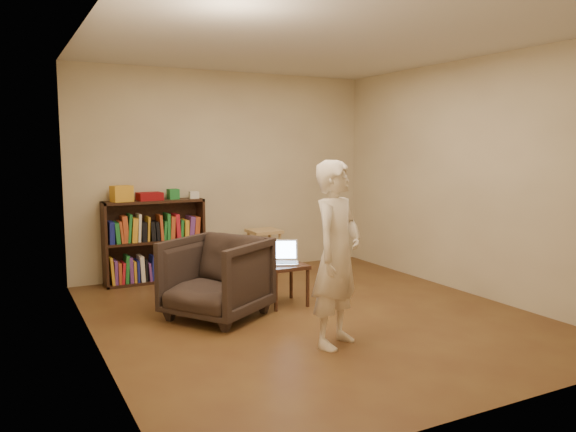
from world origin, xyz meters
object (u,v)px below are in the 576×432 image
armchair (216,278)px  bookshelf (154,246)px  person (337,254)px  stool (264,238)px  laptop (283,258)px  side_table (284,271)px

armchair → bookshelf: bearing=152.2°
person → stool: bearing=47.4°
armchair → person: bearing=-5.0°
stool → laptop: laptop is taller
side_table → person: size_ratio=0.28×
bookshelf → person: person is taller
armchair → laptop: armchair is taller
bookshelf → side_table: (0.94, -1.63, -0.08)m
stool → side_table: size_ratio=1.31×
side_table → laptop: 0.14m
side_table → laptop: laptop is taller
laptop → side_table: bearing=-83.7°
bookshelf → side_table: bearing=-60.1°
armchair → laptop: (0.80, 0.16, 0.10)m
bookshelf → armchair: (0.16, -1.73, -0.05)m
bookshelf → laptop: bearing=-58.6°
armchair → side_table: bearing=64.1°
side_table → stool: bearing=72.7°
side_table → laptop: (0.02, 0.06, 0.13)m
bookshelf → armchair: size_ratio=1.40×
armchair → person: (0.62, -1.17, 0.38)m
armchair → person: 1.37m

